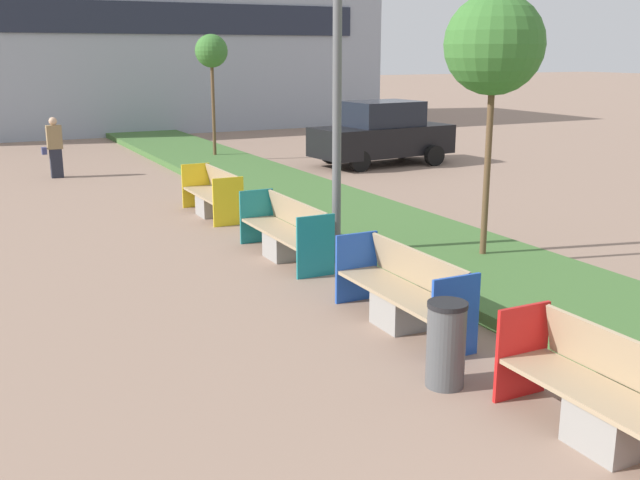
# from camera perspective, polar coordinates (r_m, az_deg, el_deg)

# --- Properties ---
(planter_grass_strip) EXTENTS (2.80, 120.00, 0.18)m
(planter_grass_strip) POSITION_cam_1_polar(r_m,az_deg,el_deg) (15.07, 1.94, 1.96)
(planter_grass_strip) COLOR #426B33
(planter_grass_strip) RESTS_ON ground
(building_backdrop) EXTENTS (20.38, 8.82, 8.21)m
(building_backdrop) POSITION_cam_1_polar(r_m,az_deg,el_deg) (35.07, -14.24, 15.15)
(building_backdrop) COLOR #939EAD
(building_backdrop) RESTS_ON ground
(bench_red_frame) EXTENTS (0.65, 2.25, 0.94)m
(bench_red_frame) POSITION_cam_1_polar(r_m,az_deg,el_deg) (6.92, 21.50, -11.78)
(bench_red_frame) COLOR gray
(bench_red_frame) RESTS_ON ground
(bench_blue_frame) EXTENTS (0.65, 2.23, 0.94)m
(bench_blue_frame) POSITION_cam_1_polar(r_m,az_deg,el_deg) (9.21, 6.35, -4.34)
(bench_blue_frame) COLOR gray
(bench_blue_frame) RESTS_ON ground
(bench_teal_frame) EXTENTS (0.65, 2.37, 0.94)m
(bench_teal_frame) POSITION_cam_1_polar(r_m,az_deg,el_deg) (12.16, -2.60, 0.35)
(bench_teal_frame) COLOR gray
(bench_teal_frame) RESTS_ON ground
(bench_yellow_frame) EXTENTS (0.65, 2.07, 0.94)m
(bench_yellow_frame) POSITION_cam_1_polar(r_m,az_deg,el_deg) (15.48, -8.13, 3.20)
(bench_yellow_frame) COLOR gray
(bench_yellow_frame) RESTS_ON ground
(litter_bin) EXTENTS (0.41, 0.41, 0.89)m
(litter_bin) POSITION_cam_1_polar(r_m,az_deg,el_deg) (7.64, 9.58, -7.84)
(litter_bin) COLOR #4C4F51
(litter_bin) RESTS_ON ground
(sapling_tree_near) EXTENTS (1.49, 1.49, 4.13)m
(sapling_tree_near) POSITION_cam_1_polar(r_m,az_deg,el_deg) (11.69, 13.13, 14.24)
(sapling_tree_near) COLOR brown
(sapling_tree_near) RESTS_ON ground
(sapling_tree_far) EXTENTS (0.98, 0.98, 3.77)m
(sapling_tree_far) POSITION_cam_1_polar(r_m,az_deg,el_deg) (23.19, -8.27, 13.94)
(sapling_tree_far) COLOR brown
(sapling_tree_far) RESTS_ON ground
(pedestrian_walking) EXTENTS (0.53, 0.24, 1.60)m
(pedestrian_walking) POSITION_cam_1_polar(r_m,az_deg,el_deg) (21.13, -19.56, 6.67)
(pedestrian_walking) COLOR #232633
(pedestrian_walking) RESTS_ON ground
(parked_car_distant) EXTENTS (4.35, 2.16, 1.86)m
(parked_car_distant) POSITION_cam_1_polar(r_m,az_deg,el_deg) (22.33, 4.76, 8.07)
(parked_car_distant) COLOR black
(parked_car_distant) RESTS_ON ground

